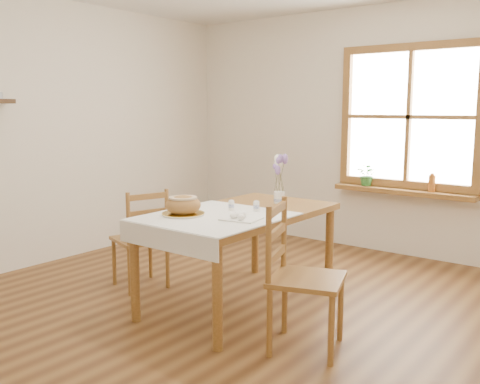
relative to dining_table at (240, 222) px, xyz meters
The scene contains 18 objects.
ground 0.73m from the dining_table, 90.00° to the right, with size 5.00×5.00×0.00m, color brown.
room_walls 1.08m from the dining_table, 90.00° to the right, with size 4.60×5.10×2.65m.
window 2.36m from the dining_table, 77.02° to the left, with size 1.46×0.08×1.46m.
window_sill 2.16m from the dining_table, 76.61° to the left, with size 1.46×0.20×0.05m.
dining_table is the anchor object (origin of this frame).
table_linen 0.32m from the dining_table, 90.00° to the right, with size 0.91×0.99×0.01m, color silver.
chair_left 0.99m from the dining_table, 168.64° to the right, with size 0.40×0.42×0.87m, color #9B642F, non-canonical shape.
chair_right 0.92m from the dining_table, 24.23° to the right, with size 0.45×0.47×0.96m, color #9B642F, non-canonical shape.
bread_plate 0.48m from the dining_table, 116.23° to the right, with size 0.31×0.31×0.02m, color white.
bread_loaf 0.50m from the dining_table, 116.23° to the right, with size 0.26×0.26×0.14m, color olive.
egg_napkin 0.38m from the dining_table, 50.82° to the right, with size 0.26×0.22×0.01m, color silver.
eggs 0.39m from the dining_table, 50.82° to the right, with size 0.20×0.18×0.04m, color white, non-canonical shape.
salt_shaker 0.15m from the dining_table, 127.39° to the right, with size 0.04×0.04×0.09m, color white.
pepper_shaker 0.20m from the dining_table, 11.00° to the left, with size 0.05×0.05×0.09m, color white.
flower_vase 0.46m from the dining_table, 79.33° to the left, with size 0.09×0.09×0.10m, color white.
lavender_bouquet 0.55m from the dining_table, 79.33° to the left, with size 0.16×0.16×0.30m, color #7E5DA5, non-canonical shape.
potted_plant 2.11m from the dining_table, 87.19° to the left, with size 0.21×0.23×0.18m, color #2F712D.
amber_bottle 2.25m from the dining_table, 69.45° to the left, with size 0.07×0.07×0.19m, color #B26220.
Camera 1 is at (2.48, -2.92, 1.54)m, focal length 40.00 mm.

